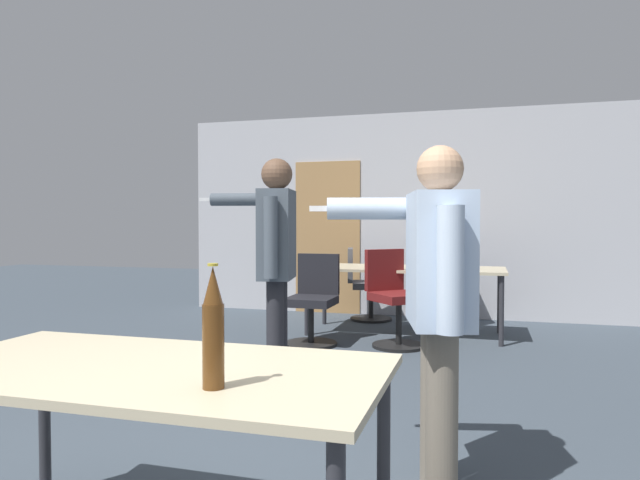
# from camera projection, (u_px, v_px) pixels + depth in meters

# --- Properties ---
(back_wall) EXTENTS (6.08, 0.12, 2.66)m
(back_wall) POSITION_uv_depth(u_px,v_px,m) (407.00, 215.00, 7.47)
(back_wall) COLOR #BCBCC1
(back_wall) RESTS_ON ground_plane
(conference_table_near) EXTENTS (1.64, 0.83, 0.73)m
(conference_table_near) POSITION_uv_depth(u_px,v_px,m) (149.00, 385.00, 1.97)
(conference_table_near) COLOR #C6B793
(conference_table_near) RESTS_ON ground_plane
(conference_table_far) EXTENTS (2.14, 0.83, 0.73)m
(conference_table_far) POSITION_uv_depth(u_px,v_px,m) (404.00, 273.00, 6.23)
(conference_table_far) COLOR #C6B793
(conference_table_far) RESTS_ON ground_plane
(person_far_watching) EXTENTS (0.84, 0.67, 1.58)m
(person_far_watching) POSITION_uv_depth(u_px,v_px,m) (436.00, 287.00, 2.58)
(person_far_watching) COLOR slate
(person_far_watching) RESTS_ON ground_plane
(person_right_polo) EXTENTS (0.84, 0.59, 1.69)m
(person_right_polo) POSITION_uv_depth(u_px,v_px,m) (275.00, 250.00, 4.12)
(person_right_polo) COLOR #28282D
(person_right_polo) RESTS_ON ground_plane
(office_chair_mid_tucked) EXTENTS (0.59, 0.54, 0.94)m
(office_chair_mid_tucked) POSITION_uv_depth(u_px,v_px,m) (445.00, 288.00, 6.79)
(office_chair_mid_tucked) COLOR black
(office_chair_mid_tucked) RESTS_ON ground_plane
(office_chair_side_rolled) EXTENTS (0.52, 0.55, 0.90)m
(office_chair_side_rolled) POSITION_uv_depth(u_px,v_px,m) (313.00, 303.00, 5.75)
(office_chair_side_rolled) COLOR black
(office_chair_side_rolled) RESTS_ON ground_plane
(office_chair_far_right) EXTENTS (0.60, 0.55, 0.90)m
(office_chair_far_right) POSITION_uv_depth(u_px,v_px,m) (365.00, 287.00, 7.15)
(office_chair_far_right) COLOR black
(office_chair_far_right) RESTS_ON ground_plane
(office_chair_near_pushed) EXTENTS (0.68, 0.69, 0.95)m
(office_chair_near_pushed) POSITION_uv_depth(u_px,v_px,m) (394.00, 300.00, 5.65)
(office_chair_near_pushed) COLOR black
(office_chair_near_pushed) RESTS_ON ground_plane
(beer_bottle) EXTENTS (0.07, 0.07, 0.37)m
(beer_bottle) POSITION_uv_depth(u_px,v_px,m) (213.00, 330.00, 1.69)
(beer_bottle) COLOR #563314
(beer_bottle) RESTS_ON conference_table_near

